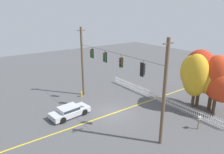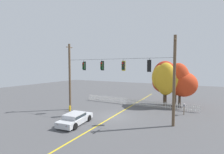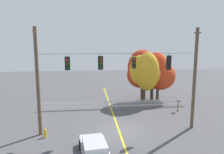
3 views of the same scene
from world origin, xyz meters
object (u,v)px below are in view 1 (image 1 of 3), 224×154
object	(u,v)px
parked_car	(69,111)
fire_hydrant	(81,94)
autumn_maple_far_west	(220,82)
autumn_maple_mid	(194,74)
traffic_signal_eastbound_side	(143,69)
autumn_oak_far_east	(212,82)
roadside_mailbox	(199,119)
autumn_maple_near_fence	(199,73)
traffic_signal_westbound_side	(105,57)
traffic_signal_northbound_secondary	(121,63)
traffic_signal_southbound_primary	(92,54)

from	to	relation	value
parked_car	fire_hydrant	bearing A→B (deg)	138.20
parked_car	autumn_maple_far_west	bearing A→B (deg)	56.73
autumn_maple_mid	autumn_maple_far_west	distance (m)	2.72
traffic_signal_eastbound_side	autumn_maple_far_west	size ratio (longest dim) A/B	0.22
autumn_oak_far_east	roadside_mailbox	world-z (taller)	autumn_oak_far_east
autumn_maple_near_fence	fire_hydrant	xyz separation A→B (m)	(-10.42, -9.59, -3.69)
traffic_signal_westbound_side	traffic_signal_northbound_secondary	size ratio (longest dim) A/B	0.99
autumn_maple_near_fence	autumn_oak_far_east	size ratio (longest dim) A/B	1.29
autumn_maple_near_fence	autumn_maple_mid	size ratio (longest dim) A/B	1.04
traffic_signal_southbound_primary	roadside_mailbox	bearing A→B (deg)	21.43
traffic_signal_southbound_primary	parked_car	bearing A→B (deg)	-64.12
traffic_signal_eastbound_side	autumn_maple_near_fence	bearing A→B (deg)	90.14
autumn_maple_far_west	fire_hydrant	world-z (taller)	autumn_maple_far_west
traffic_signal_westbound_side	traffic_signal_northbound_secondary	xyz separation A→B (m)	(2.81, -0.00, -0.02)
autumn_oak_far_east	autumn_maple_near_fence	bearing A→B (deg)	-171.57
autumn_maple_mid	autumn_maple_near_fence	bearing A→B (deg)	93.68
fire_hydrant	roadside_mailbox	xyz separation A→B (m)	(13.55, 5.20, 0.74)
autumn_oak_far_east	fire_hydrant	bearing A→B (deg)	-140.55
autumn_oak_far_east	autumn_maple_far_west	bearing A→B (deg)	7.69
roadside_mailbox	traffic_signal_westbound_side	bearing A→B (deg)	-152.87
traffic_signal_northbound_secondary	roadside_mailbox	size ratio (longest dim) A/B	0.99
traffic_signal_westbound_side	parked_car	bearing A→B (deg)	-99.66
traffic_signal_southbound_primary	autumn_maple_far_west	xyz separation A→B (m)	(10.83, 9.28, -2.37)
traffic_signal_southbound_primary	autumn_maple_mid	xyz separation A→B (m)	(8.57, 7.86, -1.84)
parked_car	roadside_mailbox	xyz separation A→B (m)	(9.62, 8.72, 0.51)
autumn_maple_near_fence	autumn_maple_far_west	distance (m)	2.39
traffic_signal_westbound_side	autumn_maple_near_fence	size ratio (longest dim) A/B	0.20
traffic_signal_southbound_primary	autumn_maple_mid	world-z (taller)	traffic_signal_southbound_primary
autumn_maple_mid	fire_hydrant	size ratio (longest dim) A/B	8.67
traffic_signal_westbound_side	traffic_signal_northbound_secondary	distance (m)	2.81
autumn_maple_mid	fire_hydrant	distance (m)	14.02
traffic_signal_southbound_primary	traffic_signal_northbound_secondary	bearing A→B (deg)	0.00
autumn_maple_near_fence	autumn_maple_far_west	xyz separation A→B (m)	(2.33, 0.33, -0.43)
autumn_maple_mid	parked_car	xyz separation A→B (m)	(-6.56, -12.01, -3.56)
traffic_signal_northbound_secondary	fire_hydrant	bearing A→B (deg)	-175.09
traffic_signal_northbound_secondary	traffic_signal_eastbound_side	distance (m)	2.99
autumn_oak_far_east	traffic_signal_westbound_side	bearing A→B (deg)	-128.45
traffic_signal_northbound_secondary	parked_car	size ratio (longest dim) A/B	0.31
autumn_maple_far_west	parked_car	distance (m)	16.35
autumn_maple_far_west	parked_car	size ratio (longest dim) A/B	1.46
autumn_maple_far_west	roadside_mailbox	bearing A→B (deg)	-80.33
traffic_signal_eastbound_side	fire_hydrant	world-z (taller)	traffic_signal_eastbound_side
traffic_signal_northbound_secondary	traffic_signal_eastbound_side	bearing A→B (deg)	-0.37
autumn_oak_far_east	fire_hydrant	world-z (taller)	autumn_oak_far_east
traffic_signal_eastbound_side	autumn_oak_far_east	distance (m)	9.66
fire_hydrant	traffic_signal_eastbound_side	bearing A→B (deg)	3.40
traffic_signal_eastbound_side	autumn_maple_mid	world-z (taller)	traffic_signal_eastbound_side
traffic_signal_northbound_secondary	autumn_maple_mid	xyz separation A→B (m)	(3.04, 7.86, -1.83)
autumn_maple_near_fence	autumn_maple_mid	xyz separation A→B (m)	(0.07, -1.09, 0.11)
autumn_oak_far_east	traffic_signal_southbound_primary	bearing A→B (deg)	-137.49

